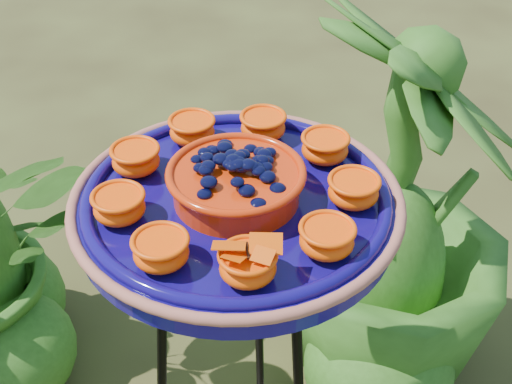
# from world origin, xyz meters

# --- Properties ---
(tripod_stand) EXTENTS (0.44, 0.44, 0.96)m
(tripod_stand) POSITION_xyz_m (0.13, 0.09, 0.59)
(tripod_stand) COLOR black
(tripod_stand) RESTS_ON ground
(feeder_dish) EXTENTS (0.62, 0.62, 0.11)m
(feeder_dish) POSITION_xyz_m (0.13, 0.09, 1.01)
(feeder_dish) COLOR #0F0759
(feeder_dish) RESTS_ON tripod_stand
(shrub_back_right) EXTENTS (0.69, 0.69, 1.10)m
(shrub_back_right) POSITION_xyz_m (0.55, 0.58, 0.55)
(shrub_back_right) COLOR #295215
(shrub_back_right) RESTS_ON ground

